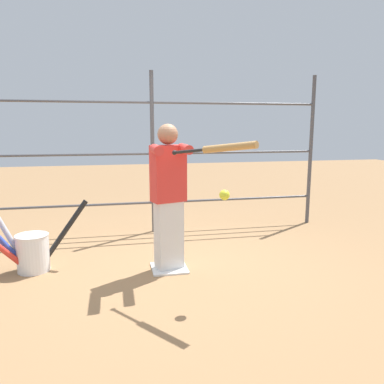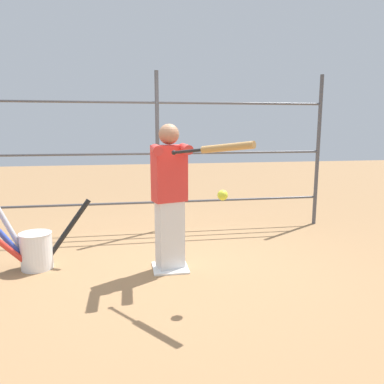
{
  "view_description": "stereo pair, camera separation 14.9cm",
  "coord_description": "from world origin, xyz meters",
  "px_view_note": "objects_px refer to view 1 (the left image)",
  "views": [
    {
      "loc": [
        0.59,
        4.04,
        1.62
      ],
      "look_at": [
        -0.2,
        0.33,
        0.95
      ],
      "focal_mm": 35.0,
      "sensor_mm": 36.0,
      "label": 1
    },
    {
      "loc": [
        0.44,
        4.07,
        1.62
      ],
      "look_at": [
        -0.2,
        0.33,
        0.95
      ],
      "focal_mm": 35.0,
      "sensor_mm": 36.0,
      "label": 2
    }
  ],
  "objects_px": {
    "softball_in_flight": "(224,195)",
    "bat_bucket": "(30,250)",
    "baseball_bat_swinging": "(222,148)",
    "batter": "(169,193)"
  },
  "relations": [
    {
      "from": "baseball_bat_swinging",
      "to": "softball_in_flight",
      "type": "xyz_separation_m",
      "value": [
        -0.04,
        -0.02,
        -0.43
      ]
    },
    {
      "from": "softball_in_flight",
      "to": "baseball_bat_swinging",
      "type": "bearing_deg",
      "value": 30.98
    },
    {
      "from": "batter",
      "to": "bat_bucket",
      "type": "bearing_deg",
      "value": -10.12
    },
    {
      "from": "softball_in_flight",
      "to": "bat_bucket",
      "type": "relative_size",
      "value": 0.08
    },
    {
      "from": "batter",
      "to": "baseball_bat_swinging",
      "type": "height_order",
      "value": "batter"
    },
    {
      "from": "batter",
      "to": "softball_in_flight",
      "type": "xyz_separation_m",
      "value": [
        -0.39,
        0.81,
        0.11
      ]
    },
    {
      "from": "batter",
      "to": "softball_in_flight",
      "type": "distance_m",
      "value": 0.91
    },
    {
      "from": "softball_in_flight",
      "to": "bat_bucket",
      "type": "distance_m",
      "value": 2.34
    },
    {
      "from": "baseball_bat_swinging",
      "to": "softball_in_flight",
      "type": "distance_m",
      "value": 0.43
    },
    {
      "from": "bat_bucket",
      "to": "baseball_bat_swinging",
      "type": "bearing_deg",
      "value": 149.57
    }
  ]
}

